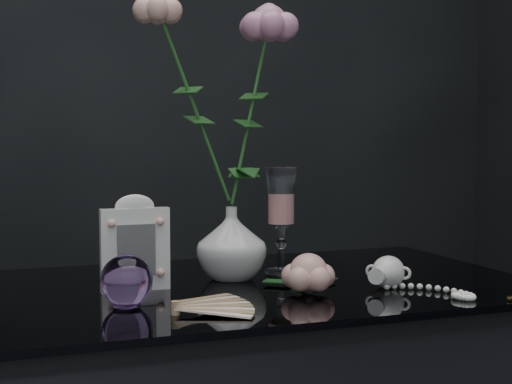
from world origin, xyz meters
name	(u,v)px	position (x,y,z in m)	size (l,w,h in m)	color
vase	(232,243)	(0.02, 0.10, 0.83)	(0.12, 0.12, 0.13)	silver
wine_glass	(281,221)	(0.13, 0.12, 0.86)	(0.06, 0.06, 0.20)	white
picture_frame	(135,243)	(-0.16, 0.06, 0.84)	(0.12, 0.09, 0.16)	white
paperweight	(127,280)	(-0.19, -0.05, 0.80)	(0.08, 0.08, 0.08)	#AC7ECD
paper_fan	(176,307)	(-0.14, -0.13, 0.77)	(0.23, 0.18, 0.02)	beige
loose_rose	(308,273)	(0.10, -0.06, 0.79)	(0.15, 0.19, 0.07)	#E6A495
pearl_jar	(388,271)	(0.25, -0.06, 0.79)	(0.19, 0.20, 0.06)	silver
roses	(223,90)	(0.01, 0.10, 1.10)	(0.29, 0.11, 0.41)	#E3A593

